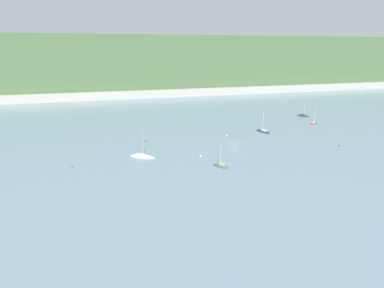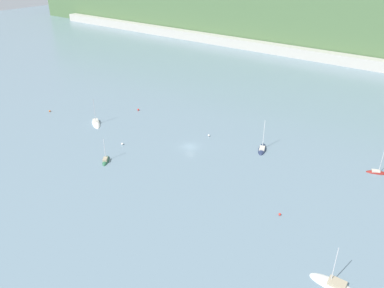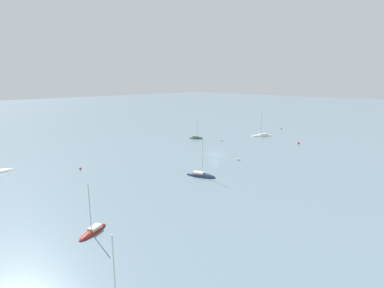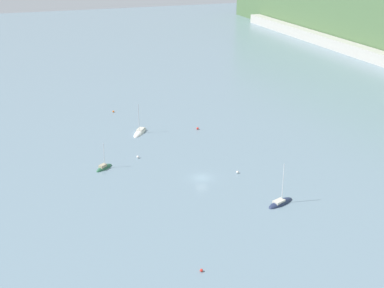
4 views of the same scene
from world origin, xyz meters
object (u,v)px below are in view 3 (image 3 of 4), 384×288
sailboat_2 (196,138)px  mooring_buoy_1 (80,168)px  mooring_buoy_2 (281,128)px  sailboat_4 (262,136)px  mooring_buoy_0 (238,159)px  sailboat_1 (93,232)px  mooring_buoy_3 (299,143)px  mooring_buoy_4 (222,140)px  sailboat_5 (201,176)px

sailboat_2 → mooring_buoy_1: bearing=-118.8°
sailboat_2 → mooring_buoy_2: size_ratio=12.75×
sailboat_4 → mooring_buoy_0: 37.46m
sailboat_1 → mooring_buoy_3: sailboat_1 is taller
sailboat_1 → sailboat_4: 83.74m
mooring_buoy_0 → mooring_buoy_3: 31.42m
mooring_buoy_0 → sailboat_2: bearing=-114.7°
sailboat_2 → mooring_buoy_3: 35.56m
mooring_buoy_1 → mooring_buoy_4: mooring_buoy_4 is taller
sailboat_5 → mooring_buoy_1: 29.36m
mooring_buoy_2 → mooring_buoy_4: size_ratio=0.85×
mooring_buoy_2 → mooring_buoy_4: bearing=-2.9°
sailboat_2 → mooring_buoy_3: bearing=-6.9°
mooring_buoy_2 → mooring_buoy_4: (38.38, -1.92, 0.05)m
sailboat_4 → mooring_buoy_2: sailboat_4 is taller
mooring_buoy_2 → mooring_buoy_3: (23.76, 19.48, 0.05)m
sailboat_5 → mooring_buoy_3: (-48.25, -0.53, 0.26)m
mooring_buoy_0 → mooring_buoy_1: 40.21m
sailboat_1 → mooring_buoy_1: 32.92m
mooring_buoy_3 → sailboat_4: bearing=-100.8°
sailboat_2 → sailboat_5: (30.19, 31.16, -0.03)m
sailboat_5 → mooring_buoy_0: bearing=76.4°
sailboat_2 → mooring_buoy_2: sailboat_2 is taller
mooring_buoy_1 → mooring_buoy_3: 69.24m
mooring_buoy_4 → sailboat_2: bearing=-69.5°
mooring_buoy_1 → mooring_buoy_2: (-88.89, 4.01, 0.02)m
mooring_buoy_2 → mooring_buoy_4: 38.43m
sailboat_2 → mooring_buoy_0: bearing=-62.1°
mooring_buoy_0 → sailboat_4: bearing=-157.0°
mooring_buoy_4 → mooring_buoy_0: bearing=49.7°
mooring_buoy_2 → mooring_buoy_3: mooring_buoy_3 is taller
mooring_buoy_1 → mooring_buoy_3: mooring_buoy_3 is taller
sailboat_5 → mooring_buoy_2: 74.74m
sailboat_5 → mooring_buoy_0: sailboat_5 is taller
sailboat_4 → sailboat_5: sailboat_5 is taller
mooring_buoy_3 → mooring_buoy_1: bearing=-19.8°
mooring_buoy_4 → mooring_buoy_1: bearing=-2.4°
sailboat_2 → sailboat_5: bearing=-81.5°
sailboat_2 → mooring_buoy_2: bearing=37.7°
sailboat_2 → mooring_buoy_1: 47.60m
sailboat_1 → mooring_buoy_4: size_ratio=11.88×
sailboat_4 → mooring_buoy_2: 20.91m
mooring_buoy_3 → sailboat_1: bearing=5.2°
sailboat_1 → mooring_buoy_1: (-12.18, -30.59, 0.17)m
sailboat_1 → mooring_buoy_0: bearing=167.2°
mooring_buoy_0 → mooring_buoy_4: mooring_buoy_4 is taller
mooring_buoy_1 → mooring_buoy_3: (-65.13, 23.49, 0.06)m
sailboat_2 → mooring_buoy_1: size_ratio=13.51×
sailboat_1 → mooring_buoy_2: 104.50m
mooring_buoy_3 → mooring_buoy_4: mooring_buoy_4 is taller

